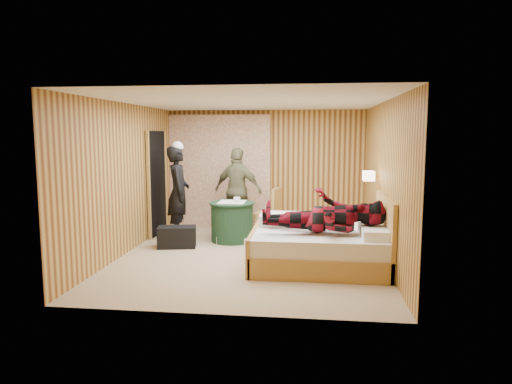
# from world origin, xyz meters

# --- Properties ---
(floor) EXTENTS (4.20, 5.00, 0.01)m
(floor) POSITION_xyz_m (0.00, 0.00, 0.00)
(floor) COLOR tan
(floor) RESTS_ON ground
(ceiling) EXTENTS (4.20, 5.00, 0.01)m
(ceiling) POSITION_xyz_m (0.00, 0.00, 2.50)
(ceiling) COLOR white
(ceiling) RESTS_ON wall_back
(wall_back) EXTENTS (4.20, 0.02, 2.50)m
(wall_back) POSITION_xyz_m (0.00, 2.50, 1.25)
(wall_back) COLOR gold
(wall_back) RESTS_ON floor
(wall_left) EXTENTS (0.02, 5.00, 2.50)m
(wall_left) POSITION_xyz_m (-2.10, 0.00, 1.25)
(wall_left) COLOR gold
(wall_left) RESTS_ON floor
(wall_right) EXTENTS (0.02, 5.00, 2.50)m
(wall_right) POSITION_xyz_m (2.10, 0.00, 1.25)
(wall_right) COLOR gold
(wall_right) RESTS_ON floor
(curtain) EXTENTS (2.20, 0.08, 2.40)m
(curtain) POSITION_xyz_m (-1.00, 2.43, 1.20)
(curtain) COLOR white
(curtain) RESTS_ON floor
(doorway) EXTENTS (0.06, 0.90, 2.05)m
(doorway) POSITION_xyz_m (-2.06, 1.40, 1.02)
(doorway) COLOR black
(doorway) RESTS_ON floor
(wall_lamp) EXTENTS (0.26, 0.24, 0.16)m
(wall_lamp) POSITION_xyz_m (1.92, 0.45, 1.30)
(wall_lamp) COLOR gold
(wall_lamp) RESTS_ON wall_right
(bed) EXTENTS (2.00, 1.57, 1.08)m
(bed) POSITION_xyz_m (1.12, -0.46, 0.31)
(bed) COLOR tan
(bed) RESTS_ON floor
(nightstand) EXTENTS (0.43, 0.58, 0.56)m
(nightstand) POSITION_xyz_m (1.88, 0.23, 0.29)
(nightstand) COLOR tan
(nightstand) RESTS_ON floor
(round_table) EXTENTS (0.84, 0.84, 0.74)m
(round_table) POSITION_xyz_m (-0.48, 0.99, 0.37)
(round_table) COLOR #1C3C28
(round_table) RESTS_ON floor
(chair_far) EXTENTS (0.48, 0.48, 0.93)m
(chair_far) POSITION_xyz_m (-0.50, 1.65, 0.54)
(chair_far) COLOR tan
(chair_far) RESTS_ON floor
(chair_near) EXTENTS (0.54, 0.54, 0.98)m
(chair_near) POSITION_xyz_m (0.22, 1.24, 0.57)
(chair_near) COLOR tan
(chair_near) RESTS_ON floor
(duffel_bag) EXTENTS (0.71, 0.47, 0.37)m
(duffel_bag) POSITION_xyz_m (-1.37, 0.39, 0.19)
(duffel_bag) COLOR black
(duffel_bag) RESTS_ON floor
(sneaker_left) EXTENTS (0.32, 0.19, 0.13)m
(sneaker_left) POSITION_xyz_m (-0.59, 0.77, 0.07)
(sneaker_left) COLOR white
(sneaker_left) RESTS_ON floor
(sneaker_right) EXTENTS (0.26, 0.11, 0.11)m
(sneaker_right) POSITION_xyz_m (-0.11, 0.76, 0.06)
(sneaker_right) COLOR white
(sneaker_right) RESTS_ON floor
(woman_standing) EXTENTS (0.58, 0.74, 1.78)m
(woman_standing) POSITION_xyz_m (-1.53, 1.10, 0.89)
(woman_standing) COLOR black
(woman_standing) RESTS_ON floor
(man_at_table) EXTENTS (1.09, 0.69, 1.72)m
(man_at_table) POSITION_xyz_m (-0.48, 1.69, 0.86)
(man_at_table) COLOR #666444
(man_at_table) RESTS_ON floor
(man_on_bed) EXTENTS (0.86, 0.67, 1.77)m
(man_on_bed) POSITION_xyz_m (1.15, -0.69, 0.97)
(man_on_bed) COLOR maroon
(man_on_bed) RESTS_ON bed
(book_lower) EXTENTS (0.26, 0.28, 0.02)m
(book_lower) POSITION_xyz_m (1.88, 0.18, 0.57)
(book_lower) COLOR white
(book_lower) RESTS_ON nightstand
(book_upper) EXTENTS (0.18, 0.23, 0.02)m
(book_upper) POSITION_xyz_m (1.88, 0.18, 0.59)
(book_upper) COLOR white
(book_upper) RESTS_ON nightstand
(cup_nightstand) EXTENTS (0.12, 0.12, 0.09)m
(cup_nightstand) POSITION_xyz_m (1.88, 0.36, 0.60)
(cup_nightstand) COLOR white
(cup_nightstand) RESTS_ON nightstand
(cup_table) EXTENTS (0.14, 0.14, 0.10)m
(cup_table) POSITION_xyz_m (-0.38, 0.94, 0.79)
(cup_table) COLOR white
(cup_table) RESTS_ON round_table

